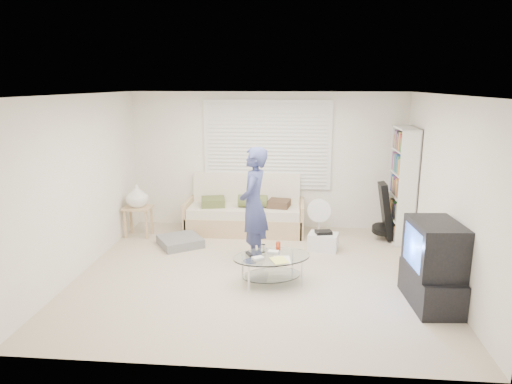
# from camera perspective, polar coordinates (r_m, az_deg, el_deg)

# --- Properties ---
(ground) EXTENTS (5.00, 5.00, 0.00)m
(ground) POSITION_cam_1_polar(r_m,az_deg,el_deg) (6.62, 0.11, -10.10)
(ground) COLOR #C0AD95
(ground) RESTS_ON ground
(room_shell) EXTENTS (5.02, 4.52, 2.51)m
(room_shell) POSITION_cam_1_polar(r_m,az_deg,el_deg) (6.62, 0.47, 4.64)
(room_shell) COLOR silver
(room_shell) RESTS_ON ground
(window_blinds) EXTENTS (2.32, 0.08, 1.62)m
(window_blinds) POSITION_cam_1_polar(r_m,az_deg,el_deg) (8.33, 1.42, 5.90)
(window_blinds) COLOR silver
(window_blinds) RESTS_ON ground
(futon_sofa) EXTENTS (2.12, 0.86, 1.04)m
(futon_sofa) POSITION_cam_1_polar(r_m,az_deg,el_deg) (8.30, -1.38, -2.68)
(futon_sofa) COLOR tan
(futon_sofa) RESTS_ON ground
(grey_floor_pillow) EXTENTS (0.89, 0.89, 0.14)m
(grey_floor_pillow) POSITION_cam_1_polar(r_m,az_deg,el_deg) (7.76, -9.45, -6.10)
(grey_floor_pillow) COLOR slate
(grey_floor_pillow) RESTS_ON ground
(side_table) EXTENTS (0.47, 0.38, 0.94)m
(side_table) POSITION_cam_1_polar(r_m,az_deg,el_deg) (8.21, -14.63, -0.73)
(side_table) COLOR tan
(side_table) RESTS_ON ground
(bookshelf) EXTENTS (0.31, 0.82, 1.94)m
(bookshelf) POSITION_cam_1_polar(r_m,az_deg,el_deg) (8.08, 17.81, 0.84)
(bookshelf) COLOR white
(bookshelf) RESTS_ON ground
(guitar_case) EXTENTS (0.36, 0.37, 0.99)m
(guitar_case) POSITION_cam_1_polar(r_m,az_deg,el_deg) (8.12, 15.82, -2.82)
(guitar_case) COLOR black
(guitar_case) RESTS_ON ground
(floor_fan) EXTENTS (0.41, 0.28, 0.69)m
(floor_fan) POSITION_cam_1_polar(r_m,az_deg,el_deg) (8.07, 7.86, -2.80)
(floor_fan) COLOR white
(floor_fan) RESTS_ON ground
(storage_bin) EXTENTS (0.52, 0.42, 0.32)m
(storage_bin) POSITION_cam_1_polar(r_m,az_deg,el_deg) (7.52, 8.40, -6.10)
(storage_bin) COLOR white
(storage_bin) RESTS_ON ground
(tv_unit) EXTENTS (0.59, 1.00, 1.05)m
(tv_unit) POSITION_cam_1_polar(r_m,az_deg,el_deg) (5.97, 21.22, -8.49)
(tv_unit) COLOR black
(tv_unit) RESTS_ON ground
(coffee_table) EXTENTS (1.20, 0.96, 0.51)m
(coffee_table) POSITION_cam_1_polar(r_m,az_deg,el_deg) (6.20, 1.96, -8.66)
(coffee_table) COLOR silver
(coffee_table) RESTS_ON ground
(standing_person) EXTENTS (0.51, 0.69, 1.75)m
(standing_person) POSITION_cam_1_polar(r_m,az_deg,el_deg) (6.79, -0.30, -1.67)
(standing_person) COLOR navy
(standing_person) RESTS_ON ground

